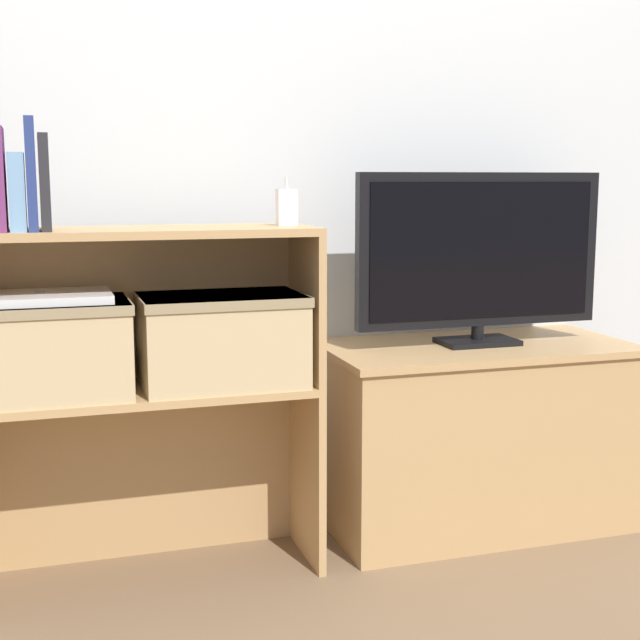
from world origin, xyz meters
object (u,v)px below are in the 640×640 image
book_plum (0,180)px  book_charcoal (44,183)px  book_skyblue (17,192)px  tv (480,254)px  storage_basket_left (43,345)px  tv_stand (475,434)px  book_navy (31,175)px  laptop (41,297)px  baby_monitor (287,207)px  storage_basket_right (222,336)px

book_plum → book_charcoal: bearing=0.0°
book_skyblue → book_plum: bearing=-180.0°
tv → storage_basket_left: size_ratio=1.81×
tv_stand → tv: 0.53m
book_plum → storage_basket_left: book_plum is taller
book_plum → storage_basket_left: (0.07, 0.03, -0.39)m
tv → book_plum: book_plum is taller
tv → book_navy: (-1.20, -0.12, 0.22)m
tv → book_skyblue: size_ratio=4.20×
storage_basket_left → laptop: 0.12m
book_skyblue → baby_monitor: bearing=4.1°
book_navy → book_charcoal: book_navy is taller
book_plum → book_skyblue: size_ratio=1.32×
tv → book_navy: 1.23m
tv_stand → storage_basket_right: 0.84m
book_skyblue → baby_monitor: (0.65, 0.05, -0.04)m
laptop → book_plum: bearing=-156.9°
book_skyblue → storage_basket_right: size_ratio=0.43×
book_plum → storage_basket_right: book_plum is taller
baby_monitor → storage_basket_left: 0.69m
book_charcoal → storage_basket_left: book_charcoal is taller
book_charcoal → laptop: book_charcoal is taller
tv_stand → storage_basket_right: size_ratio=2.17×
book_plum → baby_monitor: book_plum is taller
book_plum → baby_monitor: (0.68, 0.05, -0.07)m
book_plum → laptop: book_plum is taller
storage_basket_right → storage_basket_left: bearing=180.0°
storage_basket_right → laptop: (-0.43, -0.00, 0.12)m
tv → laptop: size_ratio=2.28×
book_plum → book_charcoal: (0.09, 0.00, -0.01)m
book_navy → laptop: book_navy is taller
book_skyblue → storage_basket_right: 0.60m
book_plum → storage_basket_left: 0.40m
book_plum → book_skyblue: book_plum is taller
book_skyblue → storage_basket_left: (0.04, 0.03, -0.36)m
book_navy → laptop: bearing=77.7°
laptop → tv: bearing=4.1°
book_charcoal → baby_monitor: book_charcoal is taller
storage_basket_left → laptop: size_ratio=1.26×
baby_monitor → laptop: baby_monitor is taller
book_skyblue → book_navy: (0.03, -0.00, 0.04)m
tv_stand → book_skyblue: book_skyblue is taller
baby_monitor → book_skyblue: bearing=-175.9°
tv → book_skyblue: (-1.24, -0.12, 0.18)m
tv → storage_basket_left: bearing=-175.9°
tv_stand → storage_basket_left: bearing=-175.8°
tv_stand → book_plum: bearing=-174.6°
book_plum → storage_basket_right: size_ratio=0.57×
book_plum → storage_basket_left: size_ratio=0.57×
storage_basket_right → book_navy: bearing=-175.9°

